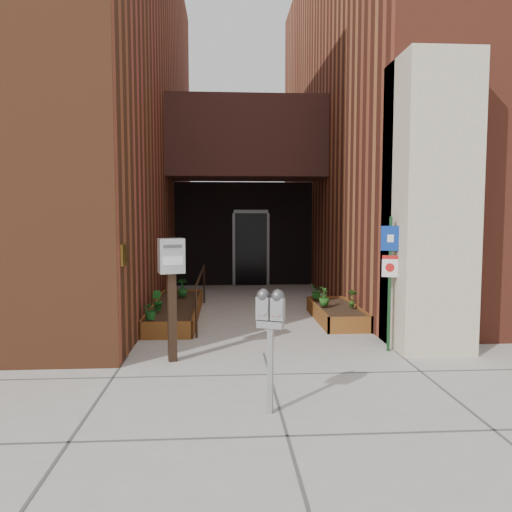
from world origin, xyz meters
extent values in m
plane|color=#9E9991|center=(0.00, 0.00, 0.00)|extent=(80.00, 80.00, 0.00)
cube|color=brown|center=(-6.00, 6.70, 5.00)|extent=(8.00, 14.60, 10.00)
cube|color=brown|center=(6.00, 7.15, 5.00)|extent=(8.00, 13.70, 10.00)
cube|color=#B7AD8C|center=(2.55, 0.20, 2.20)|extent=(1.10, 1.20, 4.40)
cube|color=#321A16|center=(0.00, 6.00, 4.00)|extent=(4.20, 2.00, 2.00)
cube|color=black|center=(0.00, 7.40, 1.50)|extent=(4.00, 0.30, 3.00)
cube|color=black|center=(0.20, 7.22, 1.05)|extent=(0.90, 0.06, 2.10)
cube|color=#B79338|center=(-1.99, -0.20, 1.50)|extent=(0.04, 0.30, 0.30)
cube|color=brown|center=(-1.55, 0.92, 0.15)|extent=(0.90, 0.04, 0.30)
cube|color=brown|center=(-1.55, 4.48, 0.15)|extent=(0.90, 0.04, 0.30)
cube|color=brown|center=(-1.98, 2.70, 0.15)|extent=(0.04, 3.60, 0.30)
cube|color=brown|center=(-1.12, 2.70, 0.15)|extent=(0.04, 3.60, 0.30)
cube|color=black|center=(-1.55, 2.70, 0.13)|extent=(0.82, 3.52, 0.26)
cube|color=brown|center=(1.60, 1.12, 0.15)|extent=(0.80, 0.04, 0.30)
cube|color=brown|center=(1.60, 3.28, 0.15)|extent=(0.80, 0.04, 0.30)
cube|color=brown|center=(1.22, 2.20, 0.15)|extent=(0.04, 2.20, 0.30)
cube|color=brown|center=(1.98, 2.20, 0.15)|extent=(0.04, 2.20, 0.30)
cube|color=black|center=(1.60, 2.20, 0.13)|extent=(0.72, 2.12, 0.26)
cylinder|color=black|center=(-1.05, 1.00, 0.45)|extent=(0.04, 0.04, 0.90)
cylinder|color=black|center=(-1.05, 4.30, 0.45)|extent=(0.04, 0.04, 0.90)
cylinder|color=black|center=(-1.05, 2.65, 0.88)|extent=(0.04, 3.30, 0.04)
cube|color=#959598|center=(-0.11, -2.24, 0.45)|extent=(0.07, 0.07, 0.91)
cube|color=#959598|center=(-0.11, -2.24, 0.94)|extent=(0.29, 0.20, 0.07)
cube|color=#959598|center=(-0.18, -2.21, 1.10)|extent=(0.16, 0.13, 0.24)
sphere|color=#59595B|center=(-0.18, -2.21, 1.24)|extent=(0.13, 0.13, 0.13)
cube|color=white|center=(-0.20, -2.26, 1.12)|extent=(0.08, 0.04, 0.05)
cube|color=#B21414|center=(-0.20, -2.26, 1.05)|extent=(0.08, 0.04, 0.03)
cube|color=#959598|center=(-0.04, -2.27, 1.10)|extent=(0.16, 0.13, 0.24)
sphere|color=#59595B|center=(-0.04, -2.27, 1.24)|extent=(0.13, 0.13, 0.13)
cube|color=white|center=(-0.05, -2.31, 1.12)|extent=(0.08, 0.04, 0.05)
cube|color=#B21414|center=(-0.05, -2.31, 1.05)|extent=(0.08, 0.04, 0.03)
cube|color=#123419|center=(1.90, 0.01, 1.02)|extent=(0.06, 0.06, 2.04)
cube|color=navy|center=(1.89, -0.01, 1.71)|extent=(0.27, 0.11, 0.37)
cube|color=white|center=(1.89, -0.02, 1.71)|extent=(0.09, 0.04, 0.11)
cube|color=white|center=(1.89, -0.01, 1.30)|extent=(0.22, 0.10, 0.32)
cube|color=#B21414|center=(1.89, -0.02, 1.43)|extent=(0.22, 0.09, 0.06)
cylinder|color=#B21414|center=(1.89, -0.02, 1.28)|extent=(0.13, 0.05, 0.13)
cube|color=black|center=(-1.31, -0.31, 0.63)|extent=(0.14, 0.14, 1.26)
cube|color=silver|center=(-1.31, -0.31, 1.49)|extent=(0.40, 0.34, 0.48)
cube|color=#59595B|center=(-1.28, -0.44, 1.63)|extent=(0.25, 0.08, 0.05)
cube|color=white|center=(-1.28, -0.44, 1.44)|extent=(0.27, 0.09, 0.11)
imported|color=#19591E|center=(-1.81, 1.10, 0.47)|extent=(0.40, 0.40, 0.34)
imported|color=#1A5D1B|center=(-1.82, 1.90, 0.48)|extent=(0.29, 0.29, 0.37)
imported|color=#18541C|center=(-1.48, 3.45, 0.49)|extent=(0.24, 0.24, 0.39)
imported|color=#1C5A19|center=(-1.85, 4.19, 0.47)|extent=(0.21, 0.21, 0.34)
imported|color=#1F5518|center=(1.35, 2.18, 0.49)|extent=(0.26, 0.26, 0.37)
imported|color=#235317|center=(1.85, 1.98, 0.48)|extent=(0.26, 0.26, 0.36)
imported|color=#1C601B|center=(1.35, 2.98, 0.46)|extent=(0.33, 0.33, 0.33)
camera|label=1|loc=(-0.58, -7.27, 2.07)|focal=35.00mm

